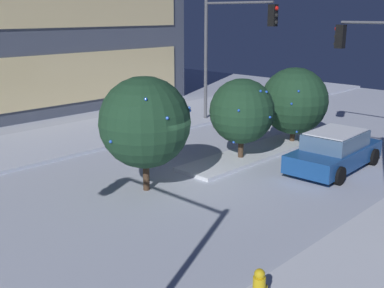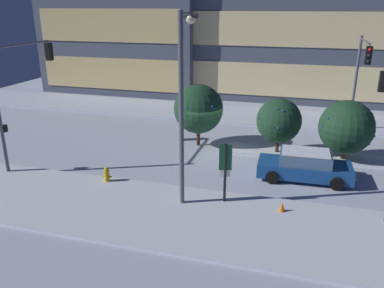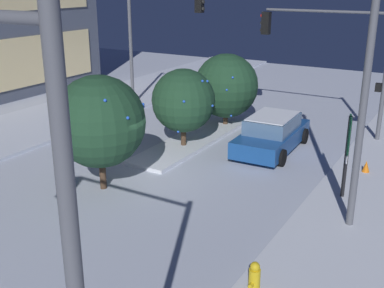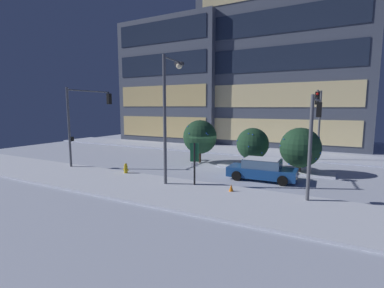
% 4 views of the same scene
% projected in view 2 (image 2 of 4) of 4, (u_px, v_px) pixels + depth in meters
% --- Properties ---
extents(ground, '(52.00, 52.00, 0.00)m').
position_uv_depth(ground, '(210.00, 150.00, 23.90)').
color(ground, silver).
extents(curb_strip_near, '(52.00, 5.20, 0.14)m').
position_uv_depth(curb_strip_near, '(164.00, 213.00, 16.41)').
color(curb_strip_near, silver).
rests_on(curb_strip_near, ground).
extents(curb_strip_far, '(52.00, 5.20, 0.14)m').
position_uv_depth(curb_strip_far, '(235.00, 115.00, 31.34)').
color(curb_strip_far, silver).
rests_on(curb_strip_far, ground).
extents(median_strip, '(9.00, 1.80, 0.14)m').
position_uv_depth(median_strip, '(305.00, 155.00, 22.85)').
color(median_strip, silver).
rests_on(median_strip, ground).
extents(office_tower_secondary, '(15.67, 11.69, 17.59)m').
position_uv_depth(office_tower_secondary, '(133.00, 1.00, 40.35)').
color(office_tower_secondary, '#4C5466').
rests_on(office_tower_secondary, ground).
extents(car_near, '(4.72, 2.22, 1.49)m').
position_uv_depth(car_near, '(304.00, 166.00, 19.62)').
color(car_near, '#19478C').
rests_on(car_near, ground).
extents(traffic_light_corner_far_right, '(0.32, 4.59, 6.48)m').
position_uv_depth(traffic_light_corner_far_right, '(361.00, 70.00, 24.43)').
color(traffic_light_corner_far_right, '#565960').
rests_on(traffic_light_corner_far_right, ground).
extents(traffic_light_corner_near_left, '(0.32, 4.98, 6.57)m').
position_uv_depth(traffic_light_corner_near_left, '(20.00, 81.00, 20.67)').
color(traffic_light_corner_near_left, '#565960').
rests_on(traffic_light_corner_near_left, ground).
extents(street_lamp_arched, '(0.63, 2.55, 8.14)m').
position_uv_depth(street_lamp_arched, '(184.00, 84.00, 16.10)').
color(street_lamp_arched, '#565960').
rests_on(street_lamp_arched, ground).
extents(fire_hydrant, '(0.48, 0.26, 0.87)m').
position_uv_depth(fire_hydrant, '(107.00, 176.00, 19.20)').
color(fire_hydrant, gold).
rests_on(fire_hydrant, ground).
extents(parking_info_sign, '(0.55, 0.19, 2.79)m').
position_uv_depth(parking_info_sign, '(225.00, 167.00, 16.77)').
color(parking_info_sign, black).
rests_on(parking_info_sign, ground).
extents(decorated_tree_median, '(3.04, 3.02, 3.86)m').
position_uv_depth(decorated_tree_median, '(198.00, 109.00, 23.91)').
color(decorated_tree_median, '#473323').
rests_on(decorated_tree_median, ground).
extents(decorated_tree_left_of_median, '(2.99, 2.99, 3.48)m').
position_uv_depth(decorated_tree_left_of_median, '(346.00, 127.00, 21.51)').
color(decorated_tree_left_of_median, '#473323').
rests_on(decorated_tree_left_of_median, ground).
extents(decorated_tree_right_of_median, '(2.59, 2.65, 3.33)m').
position_uv_depth(decorated_tree_right_of_median, '(279.00, 121.00, 22.55)').
color(decorated_tree_right_of_median, '#473323').
rests_on(decorated_tree_right_of_median, ground).
extents(construction_cone, '(0.36, 0.36, 0.55)m').
position_uv_depth(construction_cone, '(282.00, 208.00, 16.42)').
color(construction_cone, orange).
rests_on(construction_cone, ground).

